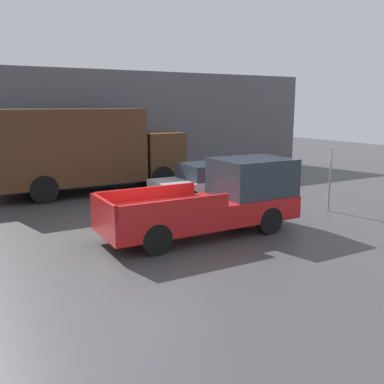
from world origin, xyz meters
name	(u,v)px	position (x,y,z in m)	size (l,w,h in m)	color
ground_plane	(148,239)	(0.00, 0.00, 0.00)	(60.00, 60.00, 0.00)	#3D3D3F
building_wall	(61,127)	(0.00, 9.67, 2.62)	(28.00, 0.15, 5.25)	#56565B
pickup_truck	(218,199)	(2.04, -0.39, 0.97)	(5.69, 1.94, 2.07)	red
car	(212,182)	(4.02, 3.07, 0.77)	(4.48, 1.88, 1.48)	#B7BABF
delivery_truck	(83,148)	(0.24, 6.99, 1.87)	(7.80, 2.42, 3.46)	#472D19
parking_sign	(330,176)	(6.75, -0.17, 1.24)	(0.30, 0.07, 2.18)	gray
newspaper_box	(11,178)	(-2.31, 9.34, 0.50)	(0.45, 0.40, 1.00)	red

